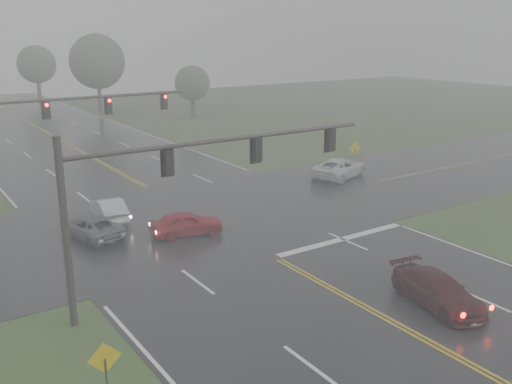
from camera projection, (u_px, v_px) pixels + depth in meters
main_road at (217, 226)px, 32.57m from camera, size 18.00×160.00×0.02m
cross_street at (200, 217)px, 34.17m from camera, size 120.00×14.00×0.02m
stop_bar at (342, 240)px, 30.51m from camera, size 8.50×0.50×0.01m
sedan_maroon at (436, 306)px, 23.20m from camera, size 2.53×4.71×1.30m
sedan_red at (187, 235)px, 31.15m from camera, size 4.15×2.27×1.34m
sedan_silver at (110, 220)px, 33.58m from camera, size 1.83×4.20×1.34m
car_grey at (92, 238)px, 30.77m from camera, size 2.81×4.68×1.22m
pickup_white at (340, 177)px, 43.33m from camera, size 5.80×4.06×1.47m
signal_gantry_near at (174, 178)px, 22.67m from camera, size 14.16×0.32×7.29m
signal_gantry_far at (51, 120)px, 37.04m from camera, size 14.02×0.37×7.31m
sign_diamond_west at (105, 367)px, 16.24m from camera, size 0.97×0.11×2.34m
sign_diamond_east at (355, 152)px, 43.38m from camera, size 1.13×0.12×2.71m
tree_ne_a at (97, 62)px, 73.48m from camera, size 7.06×7.06×10.37m
tree_e_near at (192, 83)px, 72.00m from camera, size 4.45×4.45×6.53m
tree_n_far at (37, 65)px, 87.81m from camera, size 5.82×5.82×8.54m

